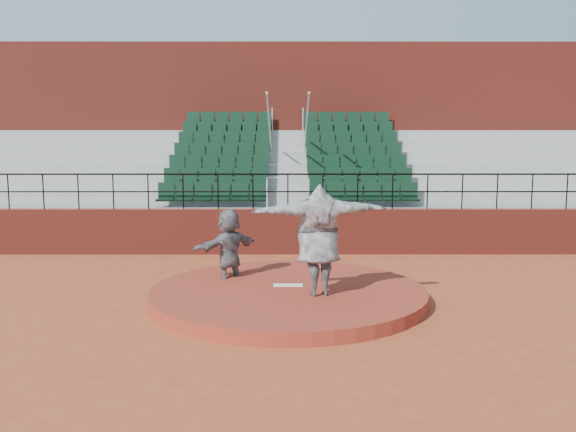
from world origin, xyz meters
name	(u,v)px	position (x,y,z in m)	size (l,w,h in m)	color
ground	(288,300)	(0.00, 0.00, 0.00)	(90.00, 90.00, 0.00)	#A54625
pitchers_mound	(288,294)	(0.00, 0.00, 0.12)	(5.50, 5.50, 0.25)	maroon
pitching_rubber	(288,285)	(0.00, 0.15, 0.27)	(0.60, 0.15, 0.03)	white
boundary_wall	(288,231)	(0.00, 5.00, 0.65)	(24.00, 0.30, 1.30)	maroon
wall_railing	(288,184)	(0.00, 5.00, 2.03)	(24.04, 0.05, 1.03)	black
seating_deck	(288,194)	(0.00, 8.65, 1.44)	(24.00, 5.97, 4.63)	#9B9A95
press_box_facade	(288,136)	(0.00, 12.60, 3.55)	(24.00, 3.00, 7.10)	maroon
pitcher	(319,240)	(0.58, -0.54, 1.31)	(2.60, 0.71, 2.12)	black
fielder	(229,249)	(-1.28, 0.97, 0.87)	(1.62, 0.52, 1.74)	black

